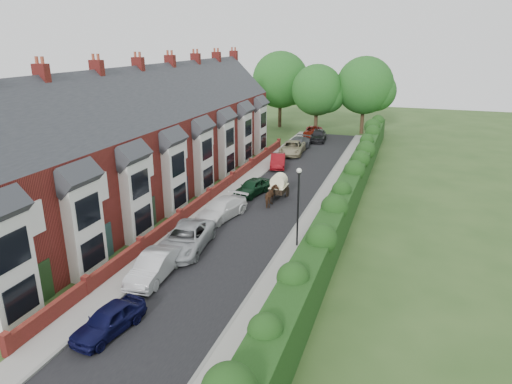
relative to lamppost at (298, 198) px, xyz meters
The scene contains 25 objects.
ground 6.20m from the lamppost, 130.36° to the right, with size 140.00×140.00×0.00m, color #2D4C1E.
road 8.66m from the lamppost, 119.12° to the left, with size 6.00×58.00×0.02m, color black.
pavement_hedge_side 7.71m from the lamppost, 88.36° to the left, with size 2.20×58.00×0.12m, color #989590.
pavement_house_side 10.93m from the lamppost, 137.91° to the left, with size 1.70×58.00×0.12m, color #989590.
kerb_hedge_side 7.76m from the lamppost, 96.92° to the left, with size 0.18×58.00×0.13m, color gray.
kerb_house_side 10.38m from the lamppost, 134.79° to the left, with size 0.18×58.00×0.13m, color gray.
hedge 7.47m from the lamppost, 74.05° to the left, with size 2.10×58.00×2.85m.
terrace_row 15.52m from the lamppost, 157.25° to the left, with size 9.05×40.50×11.50m.
garden_wall_row 10.98m from the lamppost, 145.56° to the left, with size 0.35×40.35×1.10m.
lamppost is the anchor object (origin of this frame).
tree_far_left 36.66m from the lamppost, 99.53° to the left, with size 7.14×6.80×9.29m.
tree_far_right 38.20m from the lamppost, 90.02° to the left, with size 7.98×7.60×10.31m.
tree_far_back 41.01m from the lamppost, 107.06° to the left, with size 8.40×8.00×10.82m.
car_navy 12.93m from the lamppost, 117.06° to the right, with size 1.50×3.72×1.27m, color #0B0C34.
car_silver_a 9.38m from the lamppost, 135.18° to the right, with size 1.52×4.36×1.44m, color #B9BABF.
car_silver_b 7.36m from the lamppost, 157.89° to the right, with size 2.50×5.43×1.51m, color #AEB2B6.
car_white 7.53m from the lamppost, 154.89° to the left, with size 1.97×4.84×1.40m, color white.
car_green 10.81m from the lamppost, 124.96° to the left, with size 1.61×4.00×1.36m, color black.
car_red 18.89m from the lamppost, 110.00° to the left, with size 1.43×4.11×1.35m, color maroon.
car_beige 24.39m from the lamppost, 105.30° to the left, with size 2.42×5.26×1.46m, color tan.
car_grey 26.30m from the lamppost, 104.02° to the left, with size 2.07×5.08×1.48m, color #4D4E54.
car_black 31.58m from the lamppost, 99.18° to the left, with size 1.79×4.45×1.52m, color black.
horse 7.95m from the lamppost, 119.30° to the left, with size 0.85×1.86×1.57m, color #482C1A.
horse_cart 9.58m from the lamppost, 113.28° to the left, with size 1.29×2.85×2.06m.
car_extra_far 34.32m from the lamppost, 100.56° to the left, with size 2.22×4.82×1.34m, color maroon.
Camera 1 is at (9.44, -21.52, 12.48)m, focal length 32.00 mm.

